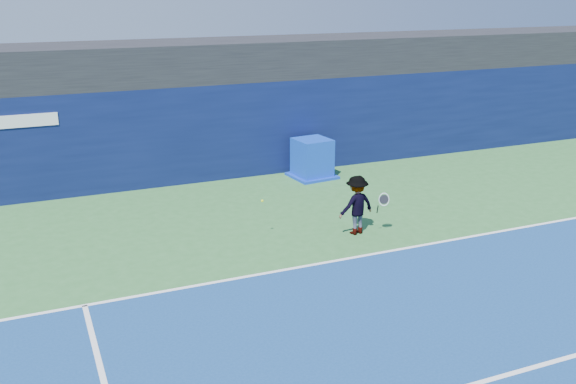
% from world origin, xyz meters
% --- Properties ---
extents(ground, '(80.00, 80.00, 0.00)m').
position_xyz_m(ground, '(0.00, 0.00, 0.00)').
color(ground, '#306A32').
rests_on(ground, ground).
extents(baseline, '(24.00, 0.10, 0.01)m').
position_xyz_m(baseline, '(0.00, 3.00, 0.01)').
color(baseline, white).
rests_on(baseline, ground).
extents(stadium_band, '(36.00, 3.00, 1.20)m').
position_xyz_m(stadium_band, '(0.00, 11.50, 3.60)').
color(stadium_band, black).
rests_on(stadium_band, back_wall_assembly).
extents(back_wall_assembly, '(36.00, 1.03, 3.00)m').
position_xyz_m(back_wall_assembly, '(-0.00, 10.50, 1.50)').
color(back_wall_assembly, '#0A133C').
rests_on(back_wall_assembly, ground).
extents(equipment_cart, '(1.44, 1.44, 1.25)m').
position_xyz_m(equipment_cart, '(2.71, 9.21, 0.57)').
color(equipment_cart, '#0C34B5').
rests_on(equipment_cart, ground).
extents(tennis_player, '(1.24, 0.72, 1.48)m').
position_xyz_m(tennis_player, '(1.64, 4.33, 0.74)').
color(tennis_player, white).
rests_on(tennis_player, ground).
extents(tennis_ball, '(0.06, 0.06, 0.06)m').
position_xyz_m(tennis_ball, '(-0.59, 4.97, 0.94)').
color(tennis_ball, '#D4E219').
rests_on(tennis_ball, ground).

